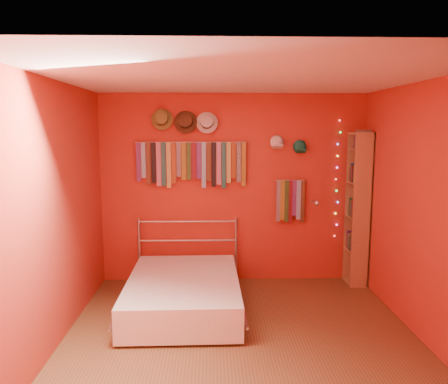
{
  "coord_description": "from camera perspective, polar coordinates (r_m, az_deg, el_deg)",
  "views": [
    {
      "loc": [
        -0.28,
        -4.0,
        2.05
      ],
      "look_at": [
        -0.14,
        0.9,
        1.33
      ],
      "focal_mm": 35.0,
      "sensor_mm": 36.0,
      "label": 1
    }
  ],
  "objects": [
    {
      "name": "fedora_olive",
      "position": [
        5.69,
        -8.14,
        9.46
      ],
      "size": [
        0.28,
        0.15,
        0.27
      ],
      "rotation": [
        1.36,
        0.0,
        0.0
      ],
      "color": "olive",
      "rests_on": "back_wall"
    },
    {
      "name": "bed",
      "position": [
        5.09,
        -5.3,
        -12.94
      ],
      "size": [
        1.34,
        1.82,
        0.87
      ],
      "rotation": [
        0.0,
        0.0,
        0.01
      ],
      "color": "#A8A8AD",
      "rests_on": "ground"
    },
    {
      "name": "ceiling",
      "position": [
        4.04,
        2.49,
        14.75
      ],
      "size": [
        3.5,
        3.5,
        0.02
      ],
      "primitive_type": "cube",
      "color": "white",
      "rests_on": "back_wall"
    },
    {
      "name": "tie_rack",
      "position": [
        5.71,
        -4.26,
        3.94
      ],
      "size": [
        1.45,
        0.03,
        0.6
      ],
      "color": "#A8A8AD",
      "rests_on": "back_wall"
    },
    {
      "name": "back_wall",
      "position": [
        5.81,
        1.19,
        0.43
      ],
      "size": [
        3.5,
        0.02,
        2.5
      ],
      "primitive_type": "cube",
      "color": "#A4271A",
      "rests_on": "ground"
    },
    {
      "name": "fedora_white",
      "position": [
        5.66,
        -2.25,
        9.14
      ],
      "size": [
        0.28,
        0.15,
        0.28
      ],
      "rotation": [
        1.36,
        0.0,
        0.0
      ],
      "color": "beige",
      "rests_on": "back_wall"
    },
    {
      "name": "cap_white",
      "position": [
        5.76,
        6.92,
        6.46
      ],
      "size": [
        0.18,
        0.23,
        0.18
      ],
      "color": "white",
      "rests_on": "back_wall"
    },
    {
      "name": "fairy_lights",
      "position": [
        5.99,
        14.57,
        1.62
      ],
      "size": [
        0.06,
        0.02,
        1.57
      ],
      "color": "#FF3333",
      "rests_on": "back_wall"
    },
    {
      "name": "fedora_brown",
      "position": [
        5.66,
        -5.05,
        9.16
      ],
      "size": [
        0.3,
        0.16,
        0.29
      ],
      "rotation": [
        1.36,
        0.0,
        0.0
      ],
      "color": "#472C19",
      "rests_on": "back_wall"
    },
    {
      "name": "bookshelf",
      "position": [
        5.95,
        17.45,
        -2.03
      ],
      "size": [
        0.25,
        0.34,
        2.0
      ],
      "color": "#8E5F40",
      "rests_on": "ground"
    },
    {
      "name": "reading_lamp",
      "position": [
        5.76,
        11.96,
        -1.41
      ],
      "size": [
        0.07,
        0.3,
        0.09
      ],
      "color": "#A8A8AD",
      "rests_on": "back_wall"
    },
    {
      "name": "left_wall",
      "position": [
        4.34,
        -21.39,
        -2.86
      ],
      "size": [
        0.02,
        3.5,
        2.5
      ],
      "primitive_type": "cube",
      "color": "#A4271A",
      "rests_on": "ground"
    },
    {
      "name": "small_tie_rack",
      "position": [
        5.86,
        8.68,
        -1.02
      ],
      "size": [
        0.4,
        0.03,
        0.59
      ],
      "color": "#A8A8AD",
      "rests_on": "back_wall"
    },
    {
      "name": "right_wall",
      "position": [
        4.56,
        24.93,
        -2.54
      ],
      "size": [
        0.02,
        3.5,
        2.5
      ],
      "primitive_type": "cube",
      "color": "#A4271A",
      "rests_on": "ground"
    },
    {
      "name": "cap_green",
      "position": [
        5.82,
        9.86,
        5.85
      ],
      "size": [
        0.18,
        0.22,
        0.18
      ],
      "color": "#186C50",
      "rests_on": "back_wall"
    },
    {
      "name": "ground",
      "position": [
        4.5,
        2.28,
        -18.73
      ],
      "size": [
        3.5,
        3.5,
        0.0
      ],
      "primitive_type": "plane",
      "color": "brown",
      "rests_on": "ground"
    }
  ]
}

